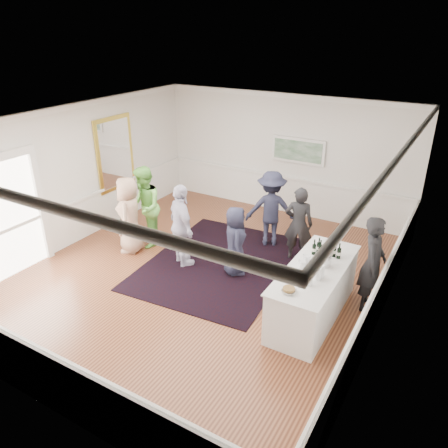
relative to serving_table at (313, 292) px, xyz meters
The scene contains 23 objects.
floor 2.48m from the serving_table, behind, with size 8.00×8.00×0.00m, color brown.
ceiling 3.63m from the serving_table, behind, with size 7.00×8.00×0.02m, color white.
wall_left 6.03m from the serving_table, behind, with size 0.02×8.00×3.20m, color white.
wall_right 1.56m from the serving_table, ahead, with size 0.02×8.00×3.20m, color white.
wall_back 4.96m from the serving_table, 120.01° to the left, with size 7.00×0.02×3.20m, color white.
wall_front 4.65m from the serving_table, 122.42° to the right, with size 7.00×0.02×3.20m, color white.
wainscoting 2.43m from the serving_table, behind, with size 7.00×8.00×1.00m, color white, non-canonical shape.
mirror 6.20m from the serving_table, 165.76° to the left, with size 0.05×1.25×1.85m.
doorway 6.18m from the serving_table, 163.74° to the right, with size 0.10×1.78×2.56m.
landscape_painting 4.78m from the serving_table, 116.03° to the left, with size 1.44×0.06×0.66m.
area_rug 2.55m from the serving_table, 162.20° to the left, with size 2.91×3.82×0.02m, color black.
serving_table is the anchor object (origin of this frame).
bartender 1.18m from the serving_table, 45.26° to the left, with size 0.66×0.43×1.80m, color black.
guest_tan 4.47m from the serving_table, behind, with size 0.86×0.56×1.76m, color tan.
guest_green 4.41m from the serving_table, behind, with size 0.92×0.72×1.90m, color #79D254.
guest_lilac 3.11m from the serving_table, behind, with size 1.07×0.44×1.82m, color silver.
guest_dark_a 2.87m from the serving_table, 130.33° to the left, with size 1.16×0.67×1.80m, color #1E2033.
guest_dark_b 2.12m from the serving_table, 119.33° to the left, with size 0.61×0.40×1.68m, color black.
guest_navy 2.02m from the serving_table, 162.38° to the left, with size 0.72×0.47×1.48m, color #1E2033.
wine_bottles 0.83m from the serving_table, 90.38° to the left, with size 0.51×0.27×0.31m.
juice_pitchers 0.68m from the serving_table, 87.93° to the right, with size 0.44×0.61×0.24m.
ice_bucket 0.63m from the serving_table, 61.43° to the left, with size 0.26×0.26×0.24m, color silver.
nut_bowl 1.07m from the serving_table, 97.31° to the right, with size 0.24×0.24×0.07m.
Camera 1 is at (4.32, -6.56, 4.81)m, focal length 35.00 mm.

